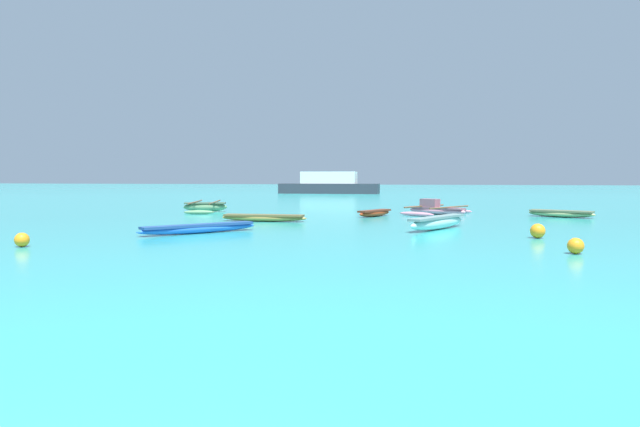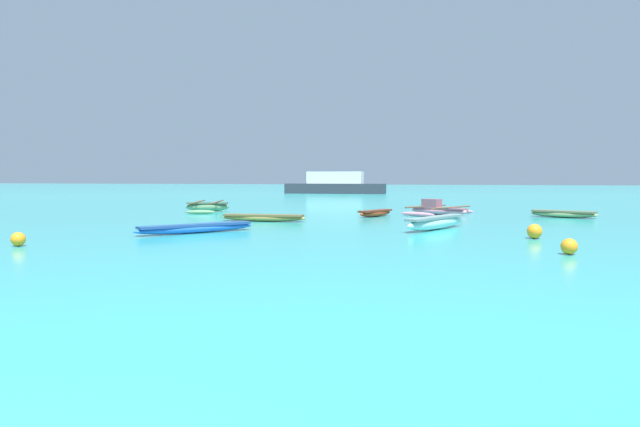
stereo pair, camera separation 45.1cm
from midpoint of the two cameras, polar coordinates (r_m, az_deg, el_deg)
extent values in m
ellipsoid|color=#A3DAD7|center=(20.15, 12.11, -0.93)|extent=(2.07, 3.64, 0.46)
cube|color=slate|center=(20.14, 12.12, -0.40)|extent=(1.93, 3.36, 0.08)
ellipsoid|color=#618F62|center=(30.21, -10.76, 0.65)|extent=(2.33, 1.15, 0.48)
cube|color=#425B42|center=(30.20, -10.77, 1.03)|extent=(2.15, 1.08, 0.08)
cylinder|color=brown|center=(30.13, -9.81, 1.15)|extent=(1.13, 3.98, 0.07)
cylinder|color=brown|center=(30.28, -11.72, 1.14)|extent=(1.13, 3.98, 0.07)
ellipsoid|color=#618F62|center=(32.24, -10.19, 0.60)|extent=(1.46, 0.57, 0.20)
ellipsoid|color=#618F62|center=(28.20, -11.41, 0.14)|extent=(1.46, 0.57, 0.20)
ellipsoid|color=#8FA167|center=(27.69, 23.60, -0.05)|extent=(2.91, 1.89, 0.31)
cube|color=#5B6545|center=(27.69, 23.61, 0.19)|extent=(2.69, 1.77, 0.08)
ellipsoid|color=blue|center=(18.90, -11.62, -1.47)|extent=(3.04, 3.48, 0.30)
cube|color=navy|center=(18.89, -11.63, -1.14)|extent=(2.81, 3.21, 0.08)
ellipsoid|color=pink|center=(27.95, 12.20, 0.26)|extent=(2.94, 2.15, 0.35)
cube|color=#8A5864|center=(27.95, 12.20, 0.53)|extent=(2.71, 2.00, 0.08)
cube|color=#8A5864|center=(28.15, 11.55, 1.04)|extent=(1.00, 0.88, 0.39)
cylinder|color=brown|center=(27.57, 13.42, 0.60)|extent=(1.85, 2.88, 0.07)
cylinder|color=brown|center=(28.33, 11.02, 0.71)|extent=(1.85, 2.88, 0.07)
ellipsoid|color=pink|center=(29.38, 13.99, 0.25)|extent=(1.70, 1.17, 0.20)
ellipsoid|color=pink|center=(26.57, 10.21, -0.06)|extent=(1.70, 1.17, 0.20)
ellipsoid|color=olive|center=(23.35, -5.14, -0.44)|extent=(3.59, 0.64, 0.28)
cube|color=brown|center=(23.35, -5.14, -0.19)|extent=(3.31, 0.61, 0.08)
ellipsoid|color=#943516|center=(26.10, 6.05, 0.02)|extent=(1.46, 2.27, 0.30)
cube|color=#5E2A19|center=(26.09, 6.05, 0.27)|extent=(1.36, 2.10, 0.08)
sphere|color=orange|center=(18.06, 21.33, -1.67)|extent=(0.44, 0.44, 0.44)
sphere|color=orange|center=(14.75, 24.46, -3.02)|extent=(0.39, 0.39, 0.39)
sphere|color=orange|center=(16.90, -27.27, -2.30)|extent=(0.37, 0.37, 0.37)
cube|color=#2D333D|center=(60.08, 1.75, 2.51)|extent=(10.50, 2.31, 1.05)
cube|color=white|center=(60.07, 1.75, 3.61)|extent=(5.77, 1.96, 1.26)
camera|label=1|loc=(0.23, -89.47, 0.04)|focal=32.00mm
camera|label=2|loc=(0.23, 90.53, -0.04)|focal=32.00mm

